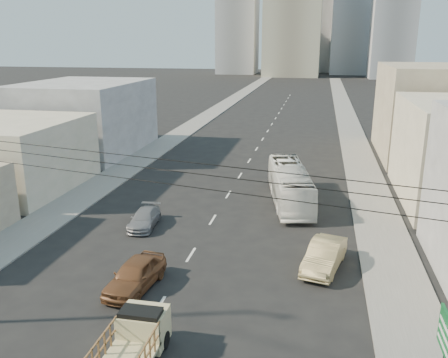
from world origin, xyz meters
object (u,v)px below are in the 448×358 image
(flatbed_pickup, at_px, (134,340))
(sedan_brown, at_px, (135,275))
(city_bus, at_px, (290,184))
(green_sign, at_px, (445,352))
(sedan_tan, at_px, (324,255))
(sedan_grey, at_px, (144,219))

(flatbed_pickup, xyz_separation_m, sedan_brown, (-2.21, 5.71, -0.31))
(flatbed_pickup, distance_m, city_bus, 21.70)
(city_bus, relative_size, green_sign, 2.16)
(flatbed_pickup, xyz_separation_m, green_sign, (10.71, -2.30, 2.65))
(city_bus, height_order, sedan_tan, city_bus)
(sedan_brown, bearing_deg, sedan_tan, 30.23)
(flatbed_pickup, bearing_deg, city_bus, 77.40)
(sedan_tan, bearing_deg, sedan_grey, 175.44)
(sedan_tan, distance_m, green_sign, 13.07)
(sedan_tan, relative_size, green_sign, 0.96)
(sedan_tan, bearing_deg, green_sign, -61.81)
(sedan_brown, xyz_separation_m, green_sign, (12.92, -8.00, 2.96))
(sedan_grey, height_order, green_sign, green_sign)
(sedan_grey, relative_size, green_sign, 0.81)
(sedan_tan, relative_size, sedan_grey, 1.18)
(green_sign, bearing_deg, flatbed_pickup, 167.89)
(sedan_tan, xyz_separation_m, sedan_grey, (-12.29, 3.98, -0.20))
(flatbed_pickup, bearing_deg, sedan_brown, 111.17)
(sedan_brown, relative_size, green_sign, 0.92)
(sedan_tan, bearing_deg, city_bus, 117.11)
(city_bus, bearing_deg, flatbed_pickup, -113.50)
(flatbed_pickup, bearing_deg, green_sign, -12.11)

